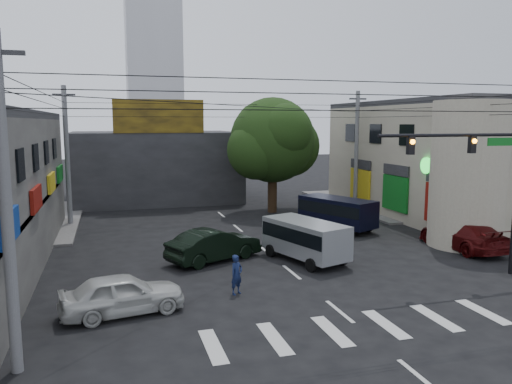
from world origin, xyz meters
name	(u,v)px	position (x,y,z in m)	size (l,w,h in m)	color
ground	(308,286)	(0.00, 0.00, 0.00)	(160.00, 160.00, 0.00)	black
sidewalk_far_right	(422,201)	(18.00, 18.00, 0.07)	(16.00, 16.00, 0.15)	#514F4C
building_right	(464,160)	(18.00, 13.00, 4.00)	(14.00, 18.00, 8.00)	gray
corner_column	(468,174)	(11.00, 4.00, 4.00)	(4.00, 4.00, 8.00)	gray
building_far	(155,166)	(-4.00, 26.00, 3.00)	(14.00, 10.00, 6.00)	#232326
billboard	(159,116)	(-4.00, 21.10, 7.30)	(7.00, 0.30, 2.60)	olive
tower_distant	(153,32)	(0.00, 70.00, 22.00)	(9.00, 9.00, 44.00)	silver
street_tree	(273,140)	(4.00, 17.00, 5.47)	(6.40, 6.40, 8.70)	black
traffic_gantry	(487,169)	(7.82, -1.00, 4.83)	(7.10, 0.35, 7.20)	black
utility_pole_near_left	(6,208)	(-10.50, -4.50, 4.60)	(0.32, 0.32, 9.20)	#59595B
utility_pole_far_left	(67,157)	(-10.50, 16.00, 4.60)	(0.32, 0.32, 9.20)	#59595B
utility_pole_far_right	(356,151)	(10.50, 16.00, 4.60)	(0.32, 0.32, 9.20)	#59595B
dark_sedan	(214,245)	(-3.01, 4.91, 0.80)	(5.12, 3.58, 1.60)	black
white_compact	(123,294)	(-7.57, -1.00, 0.74)	(4.59, 2.46, 1.49)	#B4B5B1
maroon_sedan	(462,235)	(10.34, 3.36, 0.79)	(2.31, 5.48, 1.58)	#44090A
silver_minivan	(305,241)	(1.32, 3.61, 1.00)	(3.30, 5.03, 2.00)	gray
navy_van	(337,214)	(6.01, 9.84, 1.02)	(3.86, 5.44, 2.04)	black
traffic_officer	(237,275)	(-3.14, -0.12, 0.80)	(0.70, 0.64, 1.61)	#111B3E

